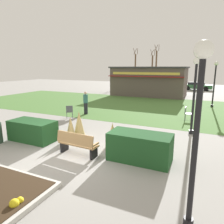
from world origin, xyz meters
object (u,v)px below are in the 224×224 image
object	(u,v)px
park_bench	(77,144)
tree_right_bg	(135,69)
lamppost_mid	(195,86)
cafe_chair_east	(187,112)
person_strolling	(86,103)
tree_center_bg	(152,70)
food_kiosk	(149,81)
cafe_chair_west	(69,111)
lamppost_near	(198,117)
tree_left_bg	(156,68)
parked_car_center_slot	(197,86)
lamppost_far	(215,78)
parked_car_west_slot	(161,85)

from	to	relation	value
park_bench	tree_right_bg	distance (m)	34.07
lamppost_mid	cafe_chair_east	distance (m)	3.54
person_strolling	tree_center_bg	world-z (taller)	tree_center_bg
food_kiosk	park_bench	bearing A→B (deg)	-83.35
cafe_chair_west	cafe_chair_east	size ratio (longest dim) A/B	1.00
lamppost_near	cafe_chair_west	world-z (taller)	lamppost_near
tree_left_bg	person_strolling	bearing A→B (deg)	-88.05
food_kiosk	tree_right_bg	size ratio (longest dim) A/B	1.28
food_kiosk	tree_left_bg	xyz separation A→B (m)	(-2.33, 13.33, 1.56)
food_kiosk	cafe_chair_west	bearing A→B (deg)	-97.33
park_bench	cafe_chair_east	xyz separation A→B (m)	(3.38, 7.69, 0.05)
food_kiosk	tree_left_bg	distance (m)	13.62
lamppost_near	person_strolling	xyz separation A→B (m)	(-8.01, 8.59, -1.63)
parked_car_center_slot	tree_center_bg	size ratio (longest dim) A/B	0.65
parked_car_center_slot	tree_right_bg	world-z (taller)	tree_right_bg
park_bench	lamppost_far	world-z (taller)	lamppost_far
cafe_chair_west	parked_car_center_slot	xyz separation A→B (m)	(6.88, 22.86, 0.12)
cafe_chair_west	cafe_chair_east	xyz separation A→B (m)	(7.34, 2.82, 0.00)
tree_right_bg	lamppost_mid	bearing A→B (deg)	-65.70
lamppost_far	cafe_chair_west	xyz separation A→B (m)	(-8.89, -8.65, -1.96)
parked_car_center_slot	tree_right_bg	distance (m)	12.99
park_bench	lamppost_mid	xyz separation A→B (m)	(3.88, 4.79, 2.01)
park_bench	person_strolling	world-z (taller)	person_strolling
lamppost_mid	parked_car_center_slot	distance (m)	23.03
food_kiosk	parked_car_west_slot	xyz separation A→B (m)	(-0.42, 9.04, -1.11)
parked_car_west_slot	tree_left_bg	distance (m)	5.40
lamppost_near	tree_left_bg	world-z (taller)	tree_left_bg
food_kiosk	cafe_chair_west	distance (m)	13.99
park_bench	tree_center_bg	bearing A→B (deg)	99.45
lamppost_mid	person_strolling	size ratio (longest dim) A/B	2.33
parked_car_center_slot	food_kiosk	bearing A→B (deg)	-119.46
lamppost_mid	lamppost_far	xyz separation A→B (m)	(1.05, 8.73, 0.00)
food_kiosk	person_strolling	bearing A→B (deg)	-96.80
park_bench	lamppost_near	bearing A→B (deg)	-26.12
park_bench	cafe_chair_west	bearing A→B (deg)	129.11
lamppost_near	park_bench	bearing A→B (deg)	153.88
lamppost_mid	park_bench	bearing A→B (deg)	-129.03
lamppost_far	parked_car_west_slot	size ratio (longest dim) A/B	0.92
lamppost_near	person_strolling	bearing A→B (deg)	133.00
lamppost_near	lamppost_mid	xyz separation A→B (m)	(-0.49, 6.93, 0.00)
park_bench	parked_car_center_slot	bearing A→B (deg)	83.97
food_kiosk	tree_center_bg	xyz separation A→B (m)	(-3.34, 14.46, 1.20)
lamppost_far	tree_left_bg	size ratio (longest dim) A/B	0.53
person_strolling	tree_right_bg	distance (m)	26.95
parked_car_center_slot	cafe_chair_east	bearing A→B (deg)	-88.70
cafe_chair_west	parked_car_center_slot	size ratio (longest dim) A/B	0.21
cafe_chair_west	person_strolling	distance (m)	1.65
food_kiosk	lamppost_near	bearing A→B (deg)	-72.54
lamppost_near	lamppost_far	xyz separation A→B (m)	(0.56, 15.66, 0.00)
tree_right_bg	park_bench	bearing A→B (deg)	-75.04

